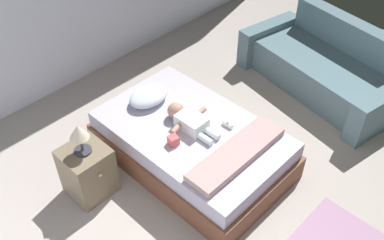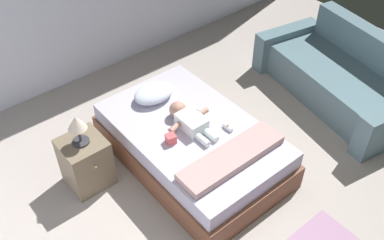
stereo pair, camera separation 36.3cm
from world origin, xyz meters
name	(u,v)px [view 2 (the right image)]	position (x,y,z in m)	size (l,w,h in m)	color
ground_plane	(248,216)	(0.00, 0.00, 0.00)	(8.00, 8.00, 0.00)	#A69A93
bed	(192,144)	(0.05, 0.89, 0.23)	(1.20, 1.94, 0.46)	brown
pillow	(154,93)	(0.03, 1.50, 0.53)	(0.45, 0.32, 0.14)	silver
baby	(188,119)	(0.05, 0.95, 0.53)	(0.48, 0.62, 0.17)	white
toothbrush	(198,111)	(0.26, 1.04, 0.47)	(0.05, 0.14, 0.02)	blue
couch	(341,77)	(2.14, 0.60, 0.28)	(1.33, 2.13, 0.81)	slate
nightstand	(86,162)	(-0.92, 1.32, 0.27)	(0.40, 0.43, 0.54)	#73634C
lamp	(77,125)	(-0.92, 1.32, 0.75)	(0.17, 0.17, 0.31)	#333338
blanket	(232,157)	(0.05, 0.33, 0.50)	(1.08, 0.30, 0.07)	#B38F8C
toy_block	(171,139)	(-0.23, 0.86, 0.50)	(0.11, 0.11, 0.09)	#D24F51
baby_bottle	(228,127)	(0.31, 0.65, 0.49)	(0.05, 0.12, 0.07)	white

